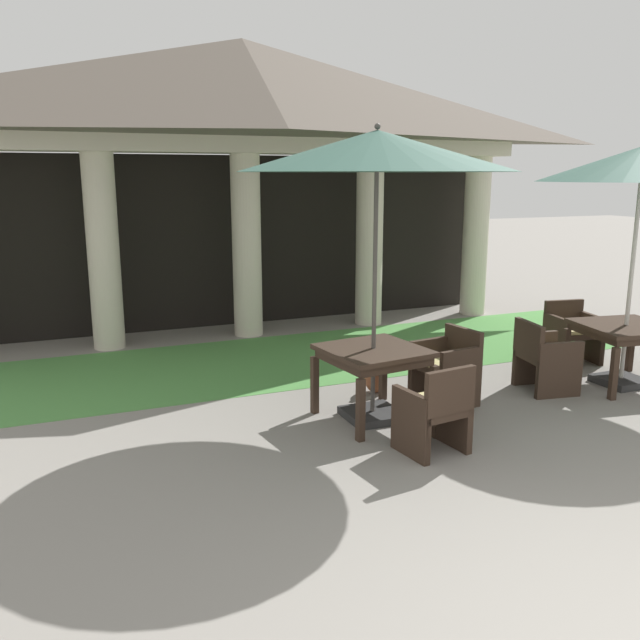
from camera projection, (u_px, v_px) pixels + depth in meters
background_pavilion at (242, 116)px, 9.90m from camera, size 9.69×2.78×4.42m
lawn_strip at (282, 359)px, 9.11m from camera, size 11.49×2.62×0.01m
patio_table_near_foreground at (373, 358)px, 6.78m from camera, size 1.07×1.07×0.76m
patio_umbrella_near_foreground at (377, 154)px, 6.34m from camera, size 2.70×2.70×2.97m
patio_chair_near_foreground_south at (435, 411)px, 5.99m from camera, size 0.61×0.58×0.84m
patio_chair_near_foreground_east at (447, 367)px, 7.31m from camera, size 0.63×0.65×0.83m
patio_table_mid_left at (626, 333)px, 7.90m from camera, size 1.16×1.16×0.74m
patio_chair_mid_left_north at (572, 333)px, 8.96m from camera, size 0.68×0.67×0.80m
patio_chair_mid_left_west at (544, 358)px, 7.72m from camera, size 0.65×0.68×0.84m
terracotta_urn at (375, 377)px, 7.70m from camera, size 0.26×0.26×0.45m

